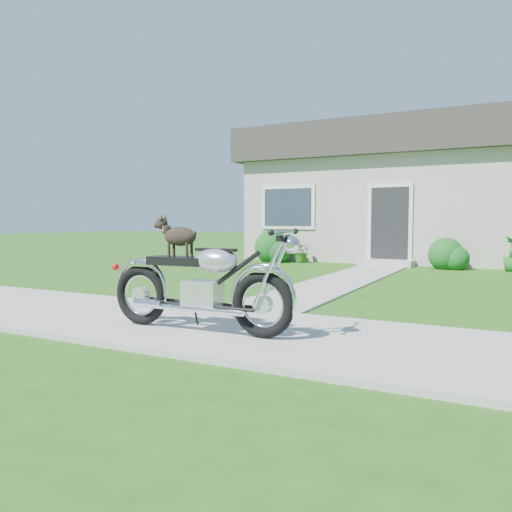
{
  "coord_description": "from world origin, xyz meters",
  "views": [
    {
      "loc": [
        1.48,
        -4.66,
        1.2
      ],
      "look_at": [
        -1.45,
        1.0,
        0.75
      ],
      "focal_mm": 35.0,
      "sensor_mm": 36.0,
      "label": 1
    }
  ],
  "objects": [
    {
      "name": "walkway",
      "position": [
        -1.5,
        5.0,
        0.01
      ],
      "size": [
        1.2,
        8.0,
        0.03
      ],
      "primitive_type": "cube",
      "color": "#9E9B93",
      "rests_on": "ground"
    },
    {
      "name": "sidewalk",
      "position": [
        0.0,
        0.0,
        0.02
      ],
      "size": [
        24.0,
        2.2,
        0.04
      ],
      "primitive_type": "cube",
      "color": "#9E9B93",
      "rests_on": "ground"
    },
    {
      "name": "potted_plant_left",
      "position": [
        -3.88,
        8.55,
        0.33
      ],
      "size": [
        0.76,
        0.77,
        0.65
      ],
      "primitive_type": "imported",
      "rotation": [
        0.0,
        0.0,
        5.37
      ],
      "color": "#2A5516",
      "rests_on": "ground"
    },
    {
      "name": "ground",
      "position": [
        0.0,
        0.0,
        0.0
      ],
      "size": [
        80.0,
        80.0,
        0.0
      ],
      "primitive_type": "plane",
      "color": "#235114",
      "rests_on": "ground"
    },
    {
      "name": "motorcycle_with_dog",
      "position": [
        -1.41,
        -0.33,
        0.56
      ],
      "size": [
        2.22,
        0.6,
        1.19
      ],
      "rotation": [
        0.0,
        0.0,
        0.03
      ],
      "color": "black",
      "rests_on": "sidewalk"
    },
    {
      "name": "shrub_row",
      "position": [
        0.89,
        8.5,
        0.44
      ],
      "size": [
        9.9,
        1.18,
        1.18
      ],
      "color": "#155019",
      "rests_on": "ground"
    },
    {
      "name": "house",
      "position": [
        -0.0,
        11.99,
        2.16
      ],
      "size": [
        12.6,
        7.03,
        4.5
      ],
      "color": "#B7B3A6",
      "rests_on": "ground"
    }
  ]
}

